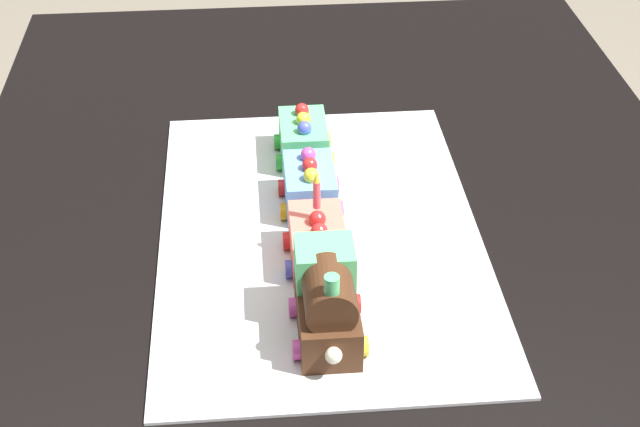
{
  "coord_description": "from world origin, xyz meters",
  "views": [
    {
      "loc": [
        -0.98,
        0.11,
        1.45
      ],
      "look_at": [
        -0.03,
        0.03,
        0.77
      ],
      "focal_mm": 53.43,
      "sensor_mm": 36.0,
      "label": 1
    }
  ],
  "objects_px": {
    "cake_car_gondola_mint_green": "(303,140)",
    "cake_locomotive": "(327,300)",
    "birthday_candle": "(317,191)",
    "cake_car_hopper_sky_blue": "(310,186)",
    "cake_car_tanker_coral": "(317,242)",
    "dining_table": "(339,286)"
  },
  "relations": [
    {
      "from": "dining_table",
      "to": "cake_car_gondola_mint_green",
      "type": "xyz_separation_m",
      "value": [
        0.15,
        0.04,
        0.14
      ]
    },
    {
      "from": "cake_locomotive",
      "to": "dining_table",
      "type": "bearing_deg",
      "value": -9.73
    },
    {
      "from": "cake_locomotive",
      "to": "birthday_candle",
      "type": "distance_m",
      "value": 0.15
    },
    {
      "from": "dining_table",
      "to": "cake_car_gondola_mint_green",
      "type": "height_order",
      "value": "cake_car_gondola_mint_green"
    },
    {
      "from": "cake_locomotive",
      "to": "birthday_candle",
      "type": "height_order",
      "value": "birthday_candle"
    },
    {
      "from": "dining_table",
      "to": "birthday_candle",
      "type": "xyz_separation_m",
      "value": [
        -0.07,
        0.04,
        0.21
      ]
    },
    {
      "from": "cake_car_gondola_mint_green",
      "to": "birthday_candle",
      "type": "xyz_separation_m",
      "value": [
        -0.23,
        -0.0,
        0.07
      ]
    },
    {
      "from": "dining_table",
      "to": "cake_locomotive",
      "type": "height_order",
      "value": "cake_locomotive"
    },
    {
      "from": "dining_table",
      "to": "birthday_candle",
      "type": "distance_m",
      "value": 0.22
    },
    {
      "from": "dining_table",
      "to": "cake_car_hopper_sky_blue",
      "type": "distance_m",
      "value": 0.15
    },
    {
      "from": "cake_locomotive",
      "to": "cake_car_hopper_sky_blue",
      "type": "distance_m",
      "value": 0.25
    },
    {
      "from": "birthday_candle",
      "to": "cake_car_tanker_coral",
      "type": "bearing_deg",
      "value": 180.0
    },
    {
      "from": "cake_car_hopper_sky_blue",
      "to": "cake_car_tanker_coral",
      "type": "bearing_deg",
      "value": 180.0
    },
    {
      "from": "cake_car_gondola_mint_green",
      "to": "cake_locomotive",
      "type": "bearing_deg",
      "value": -180.0
    },
    {
      "from": "cake_car_hopper_sky_blue",
      "to": "cake_car_gondola_mint_green",
      "type": "height_order",
      "value": "same"
    },
    {
      "from": "cake_car_gondola_mint_green",
      "to": "birthday_candle",
      "type": "relative_size",
      "value": 2.1
    },
    {
      "from": "dining_table",
      "to": "birthday_candle",
      "type": "relative_size",
      "value": 29.34
    },
    {
      "from": "cake_car_tanker_coral",
      "to": "cake_car_gondola_mint_green",
      "type": "bearing_deg",
      "value": 0.0
    },
    {
      "from": "cake_locomotive",
      "to": "cake_car_hopper_sky_blue",
      "type": "bearing_deg",
      "value": 0.0
    },
    {
      "from": "cake_car_gondola_mint_green",
      "to": "cake_car_hopper_sky_blue",
      "type": "bearing_deg",
      "value": 180.0
    },
    {
      "from": "cake_car_gondola_mint_green",
      "to": "birthday_candle",
      "type": "distance_m",
      "value": 0.24
    },
    {
      "from": "dining_table",
      "to": "cake_car_hopper_sky_blue",
      "type": "relative_size",
      "value": 14.0
    }
  ]
}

